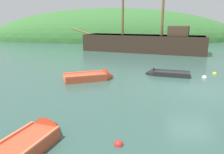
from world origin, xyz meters
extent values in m
plane|color=#33564C|center=(0.00, 0.00, 0.00)|extent=(120.00, 120.00, 0.00)
ellipsoid|color=#387033|center=(-5.52, 34.37, 0.00)|extent=(50.18, 18.95, 12.36)
cube|color=#38281E|center=(-1.31, 15.64, 0.62)|extent=(15.00, 8.16, 2.84)
cube|color=#997A51|center=(-1.31, 15.64, 1.99)|extent=(14.36, 7.70, 0.10)
cylinder|color=olive|center=(-9.36, 18.47, 2.34)|extent=(2.85, 1.16, 0.97)
cube|color=#4C3828|center=(2.57, 14.28, 2.59)|extent=(2.89, 3.04, 1.10)
cube|color=#C64C2D|center=(-6.26, 1.68, 0.14)|extent=(2.87, 2.08, 0.52)
cone|color=#C64C2D|center=(-4.75, 2.28, 0.14)|extent=(1.03, 1.31, 1.14)
cube|color=#FF6E48|center=(-7.43, 1.22, 0.22)|extent=(0.51, 1.05, 0.36)
cube|color=#FF6E48|center=(-5.84, 1.85, 0.34)|extent=(0.58, 1.10, 0.05)
cube|color=#FF6E48|center=(-6.69, 1.51, 0.34)|extent=(0.58, 1.10, 0.05)
cube|color=#FF6E48|center=(-6.06, 1.16, 0.43)|extent=(2.40, 1.01, 0.07)
cube|color=#FF6E48|center=(-6.47, 2.20, 0.43)|extent=(2.40, 1.01, 0.07)
cube|color=#C64C2D|center=(-6.85, -6.69, 0.12)|extent=(1.85, 2.85, 0.48)
cone|color=#C64C2D|center=(-6.34, -5.11, 0.12)|extent=(1.18, 0.95, 1.03)
cube|color=#FF6E48|center=(-6.71, -6.25, 0.30)|extent=(1.00, 0.48, 0.05)
cube|color=#FF6E48|center=(-6.38, -6.84, 0.39)|extent=(0.88, 2.49, 0.07)
cube|color=#FF6E48|center=(-7.33, -6.53, 0.39)|extent=(0.88, 2.49, 0.07)
cube|color=black|center=(-0.49, 3.10, 0.09)|extent=(2.59, 1.55, 0.41)
cone|color=black|center=(-1.96, 3.51, 0.09)|extent=(0.84, 1.02, 0.89)
cube|color=#3B3B3B|center=(0.63, 2.79, 0.15)|extent=(0.34, 0.84, 0.29)
cube|color=#3B3B3B|center=(-0.90, 3.22, 0.23)|extent=(0.40, 0.88, 0.05)
cube|color=#3B3B3B|center=(-0.08, 2.99, 0.23)|extent=(0.40, 0.88, 0.05)
cube|color=#3B3B3B|center=(-0.38, 3.52, 0.32)|extent=(2.32, 0.71, 0.07)
cube|color=#3B3B3B|center=(-0.61, 2.69, 0.32)|extent=(2.32, 0.71, 0.07)
sphere|color=red|center=(-4.04, -5.94, 0.00)|extent=(0.30, 0.30, 0.30)
sphere|color=yellow|center=(2.73, 3.84, 0.00)|extent=(0.30, 0.30, 0.30)
sphere|color=white|center=(1.59, 2.67, 0.00)|extent=(0.33, 0.33, 0.33)
camera|label=1|loc=(-4.01, -12.14, 3.69)|focal=36.18mm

